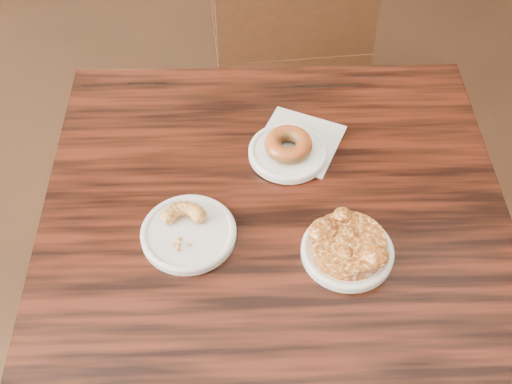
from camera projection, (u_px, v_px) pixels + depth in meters
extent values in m
cube|color=black|center=(272.00, 322.00, 1.41)|extent=(0.96, 0.96, 0.75)
cube|color=silver|center=(299.00, 141.00, 1.24)|extent=(0.21, 0.21, 0.00)
cylinder|color=white|center=(288.00, 153.00, 1.21)|extent=(0.15, 0.15, 0.01)
cylinder|color=silver|center=(189.00, 234.00, 1.09)|extent=(0.16, 0.16, 0.01)
cylinder|color=white|center=(347.00, 252.00, 1.07)|extent=(0.15, 0.15, 0.01)
torus|color=maroon|center=(289.00, 145.00, 1.19)|extent=(0.09, 0.09, 0.03)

